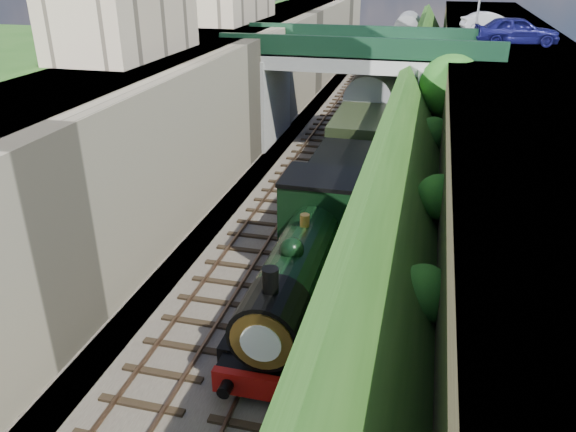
{
  "coord_description": "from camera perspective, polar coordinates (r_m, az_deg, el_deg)",
  "views": [
    {
      "loc": [
        4.72,
        -10.89,
        11.32
      ],
      "look_at": [
        0.0,
        7.73,
        2.38
      ],
      "focal_mm": 35.0,
      "sensor_mm": 36.0,
      "label": 1
    }
  ],
  "objects": [
    {
      "name": "track_left",
      "position": [
        33.5,
        1.85,
        5.64
      ],
      "size": [
        2.5,
        90.0,
        0.2
      ],
      "color": "black",
      "rests_on": "trackbed"
    },
    {
      "name": "street_plateau_right",
      "position": [
        32.32,
        22.48,
        8.38
      ],
      "size": [
        8.0,
        90.0,
        6.25
      ],
      "primitive_type": "cube",
      "color": "#262628",
      "rests_on": "ground"
    },
    {
      "name": "embankment_slope",
      "position": [
        29.17,
        14.03,
        6.81
      ],
      "size": [
        4.49,
        90.0,
        6.36
      ],
      "color": "#1E4714",
      "rests_on": "ground"
    },
    {
      "name": "coach_front",
      "position": [
        37.26,
        8.49,
        10.27
      ],
      "size": [
        2.9,
        18.0,
        3.7
      ],
      "color": "black",
      "rests_on": "trackbed"
    },
    {
      "name": "car_silver",
      "position": [
        46.06,
        19.82,
        18.09
      ],
      "size": [
        4.24,
        2.4,
        1.32
      ],
      "primitive_type": "imported",
      "rotation": [
        0.0,
        0.0,
        1.83
      ],
      "color": "silver",
      "rests_on": "street_plateau_right"
    },
    {
      "name": "tree",
      "position": [
        32.94,
        16.38,
        12.28
      ],
      "size": [
        3.6,
        3.8,
        6.6
      ],
      "color": "black",
      "rests_on": "ground"
    },
    {
      "name": "locomotive",
      "position": [
        18.86,
        1.54,
        -5.04
      ],
      "size": [
        3.1,
        10.22,
        3.83
      ],
      "color": "black",
      "rests_on": "trackbed"
    },
    {
      "name": "ground",
      "position": [
        16.4,
        -7.03,
        -18.92
      ],
      "size": [
        160.0,
        160.0,
        0.0
      ],
      "primitive_type": "plane",
      "color": "#1E4714",
      "rests_on": "ground"
    },
    {
      "name": "car_blue",
      "position": [
        39.09,
        22.2,
        17.04
      ],
      "size": [
        5.28,
        2.76,
        1.72
      ],
      "primitive_type": "imported",
      "rotation": [
        0.0,
        0.0,
        1.72
      ],
      "color": "#11114D",
      "rests_on": "street_plateau_right"
    },
    {
      "name": "coach_rear",
      "position": [
        74.18,
        11.94,
        17.27
      ],
      "size": [
        2.9,
        18.0,
        3.7
      ],
      "color": "black",
      "rests_on": "trackbed"
    },
    {
      "name": "trackbed",
      "position": [
        33.21,
        5.23,
        5.1
      ],
      "size": [
        10.0,
        90.0,
        0.2
      ],
      "primitive_type": "cube",
      "color": "#473F38",
      "rests_on": "ground"
    },
    {
      "name": "tender",
      "position": [
        25.5,
        5.22,
        2.48
      ],
      "size": [
        2.7,
        6.0,
        3.05
      ],
      "color": "black",
      "rests_on": "trackbed"
    },
    {
      "name": "building_near",
      "position": [
        28.77,
        -16.41,
        19.39
      ],
      "size": [
        4.0,
        8.0,
        4.0
      ],
      "primitive_type": "cube",
      "color": "gray",
      "rests_on": "street_plateau_left"
    },
    {
      "name": "street_plateau_left",
      "position": [
        34.7,
        -9.67,
        11.58
      ],
      "size": [
        6.0,
        90.0,
        7.0
      ],
      "primitive_type": "cube",
      "color": "#262628",
      "rests_on": "ground"
    },
    {
      "name": "road_bridge",
      "position": [
        35.84,
        8.09,
        13.05
      ],
      "size": [
        16.0,
        6.4,
        7.25
      ],
      "color": "gray",
      "rests_on": "ground"
    },
    {
      "name": "retaining_wall",
      "position": [
        33.47,
        -4.05,
        11.38
      ],
      "size": [
        1.0,
        90.0,
        7.0
      ],
      "primitive_type": "cube",
      "color": "#756B56",
      "rests_on": "ground"
    },
    {
      "name": "track_right",
      "position": [
        33.01,
        7.3,
        5.14
      ],
      "size": [
        2.5,
        90.0,
        0.2
      ],
      "color": "black",
      "rests_on": "trackbed"
    },
    {
      "name": "coach_middle",
      "position": [
        55.61,
        10.76,
        14.94
      ],
      "size": [
        2.9,
        18.0,
        3.7
      ],
      "color": "black",
      "rests_on": "trackbed"
    }
  ]
}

